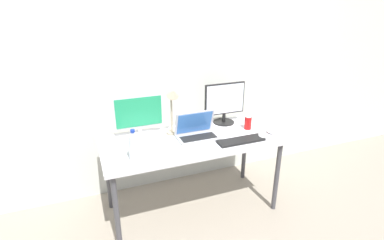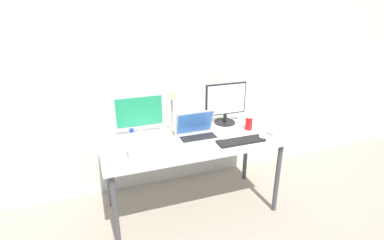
% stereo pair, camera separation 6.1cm
% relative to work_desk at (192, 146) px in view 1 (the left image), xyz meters
% --- Properties ---
extents(ground_plane, '(16.00, 16.00, 0.00)m').
position_rel_work_desk_xyz_m(ground_plane, '(0.00, 0.00, -0.67)').
color(ground_plane, gray).
extents(wall_back, '(7.00, 0.08, 2.60)m').
position_rel_work_desk_xyz_m(wall_back, '(0.00, 0.59, 0.63)').
color(wall_back, silver).
rests_on(wall_back, ground).
extents(work_desk, '(1.59, 0.71, 0.74)m').
position_rel_work_desk_xyz_m(work_desk, '(0.00, 0.00, 0.00)').
color(work_desk, '#424247').
rests_on(work_desk, ground).
extents(monitor_left, '(0.44, 0.19, 0.37)m').
position_rel_work_desk_xyz_m(monitor_left, '(-0.41, 0.25, 0.26)').
color(monitor_left, silver).
rests_on(monitor_left, work_desk).
extents(monitor_center, '(0.42, 0.21, 0.41)m').
position_rel_work_desk_xyz_m(monitor_center, '(0.43, 0.24, 0.28)').
color(monitor_center, black).
rests_on(monitor_center, work_desk).
extents(laptop_silver, '(0.36, 0.23, 0.24)m').
position_rel_work_desk_xyz_m(laptop_silver, '(0.05, 0.01, 0.12)').
color(laptop_silver, '#B7B7BC').
rests_on(laptop_silver, work_desk).
extents(keyboard_main, '(0.42, 0.13, 0.02)m').
position_rel_work_desk_xyz_m(keyboard_main, '(0.38, -0.20, 0.08)').
color(keyboard_main, black).
rests_on(keyboard_main, work_desk).
extents(mouse_by_keyboard, '(0.07, 0.10, 0.04)m').
position_rel_work_desk_xyz_m(mouse_by_keyboard, '(0.72, -0.15, 0.09)').
color(mouse_by_keyboard, silver).
rests_on(mouse_by_keyboard, work_desk).
extents(mouse_by_laptop, '(0.09, 0.11, 0.03)m').
position_rel_work_desk_xyz_m(mouse_by_laptop, '(0.59, -0.20, 0.08)').
color(mouse_by_laptop, silver).
rests_on(mouse_by_laptop, work_desk).
extents(water_bottle, '(0.07, 0.07, 0.26)m').
position_rel_work_desk_xyz_m(water_bottle, '(-0.55, -0.20, 0.19)').
color(water_bottle, silver).
rests_on(water_bottle, work_desk).
extents(soda_can_near_keyboard, '(0.07, 0.07, 0.13)m').
position_rel_work_desk_xyz_m(soda_can_near_keyboard, '(0.58, 0.02, 0.13)').
color(soda_can_near_keyboard, red).
rests_on(soda_can_near_keyboard, work_desk).
extents(desk_lamp, '(0.11, 0.18, 0.46)m').
position_rel_work_desk_xyz_m(desk_lamp, '(-0.13, 0.14, 0.38)').
color(desk_lamp, tan).
rests_on(desk_lamp, work_desk).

